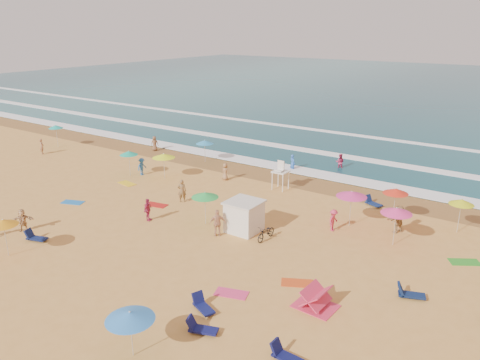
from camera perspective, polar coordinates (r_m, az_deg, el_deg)
The scene contains 13 objects.
ground at distance 33.42m, azimuth -7.27°, elevation -4.83°, with size 220.00×220.00×0.00m, color gold.
ocean at distance 109.48m, azimuth 23.71°, elevation 10.05°, with size 220.00×140.00×0.18m, color #0C4756.
wet_sand at distance 42.90m, azimuth 3.82°, elevation 0.61°, with size 220.00×220.00×0.00m, color olive.
surf_foam at distance 50.36m, azimuth 8.99°, elevation 3.24°, with size 200.00×18.70×0.05m.
cabana at distance 31.04m, azimuth 0.51°, elevation -4.53°, with size 2.00×2.00×2.00m, color white.
cabana_roof at distance 30.64m, azimuth 0.52°, elevation -2.71°, with size 2.20×2.20×0.12m, color silver.
bicycle at distance 30.09m, azimuth 3.21°, elevation -6.43°, with size 0.63×1.82×0.95m, color black.
lifeguard_stand at distance 38.94m, azimuth 4.96°, elevation 0.33°, with size 1.20×1.20×2.10m, color white, non-canonical shape.
beach_umbrellas at distance 31.92m, azimuth -3.15°, elevation -1.73°, with size 52.02×26.28×0.79m.
loungers at distance 26.62m, azimuth -3.61°, elevation -10.71°, with size 44.81×22.86×0.34m.
towels at distance 30.06m, azimuth -9.71°, elevation -7.68°, with size 44.44×20.50×0.03m.
popup_tents at distance 26.91m, azimuth 21.39°, elevation -10.67°, with size 9.61×11.82×1.20m.
beachgoers at distance 36.84m, azimuth -3.22°, elevation -1.14°, with size 52.19×28.74×2.11m.
Camera 1 is at (20.71, -22.70, 13.13)m, focal length 35.00 mm.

